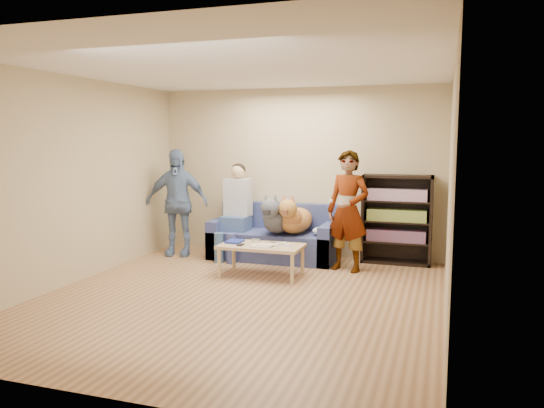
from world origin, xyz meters
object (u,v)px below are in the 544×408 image
(dog_tan, at_px, (295,219))
(bookshelf, at_px, (397,217))
(sofa, at_px, (275,240))
(camera_silver, at_px, (256,241))
(dog_gray, at_px, (278,218))
(person_standing_left, at_px, (177,202))
(notebook_blue, at_px, (235,241))
(person_seated, at_px, (236,208))
(person_standing_right, at_px, (348,211))
(coffee_table, at_px, (261,248))

(dog_tan, xyz_separation_m, bookshelf, (1.44, 0.39, 0.03))
(sofa, distance_m, dog_tan, 0.54)
(camera_silver, height_order, dog_gray, dog_gray)
(camera_silver, distance_m, dog_tan, 0.88)
(person_standing_left, relative_size, sofa, 0.88)
(notebook_blue, distance_m, bookshelf, 2.41)
(dog_gray, bearing_deg, sofa, 120.65)
(person_standing_left, height_order, sofa, person_standing_left)
(person_standing_left, bearing_deg, camera_silver, -35.98)
(person_seated, relative_size, bookshelf, 1.13)
(notebook_blue, relative_size, camera_silver, 2.36)
(camera_silver, relative_size, bookshelf, 0.08)
(notebook_blue, height_order, dog_gray, dog_gray)
(person_standing_left, bearing_deg, bookshelf, -3.74)
(person_standing_right, bearing_deg, sofa, 176.71)
(person_standing_left, distance_m, coffee_table, 1.92)
(person_seated, distance_m, dog_tan, 0.96)
(person_standing_left, distance_m, camera_silver, 1.75)
(dog_tan, bearing_deg, coffee_table, -102.46)
(person_standing_right, xyz_separation_m, notebook_blue, (-1.44, -0.59, -0.40))
(person_standing_left, distance_m, person_seated, 0.95)
(person_seated, distance_m, bookshelf, 2.42)
(dog_gray, xyz_separation_m, bookshelf, (1.67, 0.45, 0.03))
(sofa, xyz_separation_m, dog_gray, (0.13, -0.21, 0.37))
(coffee_table, bearing_deg, person_seated, 128.35)
(coffee_table, distance_m, bookshelf, 2.12)
(person_standing_right, distance_m, dog_tan, 0.90)
(person_seated, bearing_deg, dog_tan, -1.69)
(person_standing_right, height_order, dog_gray, person_standing_right)
(notebook_blue, relative_size, person_seated, 0.18)
(person_standing_right, distance_m, dog_gray, 1.11)
(person_standing_left, relative_size, bookshelf, 1.28)
(person_standing_right, xyz_separation_m, sofa, (-1.19, 0.43, -0.55))
(person_seated, bearing_deg, person_standing_left, -171.48)
(person_standing_left, xyz_separation_m, person_seated, (0.93, 0.14, -0.06))
(bookshelf, bearing_deg, person_standing_left, -171.44)
(person_seated, height_order, dog_gray, person_seated)
(person_seated, height_order, coffee_table, person_seated)
(person_standing_right, relative_size, person_seated, 1.14)
(camera_silver, xyz_separation_m, person_seated, (-0.63, 0.82, 0.33))
(person_standing_left, distance_m, dog_gray, 1.66)
(person_standing_left, height_order, notebook_blue, person_standing_left)
(bookshelf, bearing_deg, person_seated, -171.42)
(dog_gray, bearing_deg, coffee_table, -87.93)
(notebook_blue, relative_size, sofa, 0.14)
(coffee_table, xyz_separation_m, bookshelf, (1.64, 1.30, 0.31))
(person_standing_right, bearing_deg, dog_tan, 178.28)
(notebook_blue, distance_m, sofa, 1.06)
(camera_silver, height_order, dog_tan, dog_tan)
(person_standing_right, height_order, coffee_table, person_standing_right)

